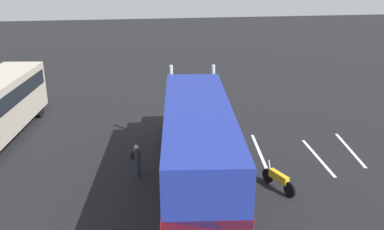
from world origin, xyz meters
name	(u,v)px	position (x,y,z in m)	size (l,w,h in m)	color
ground_plane	(184,129)	(0.00, 0.00, 0.00)	(120.00, 120.00, 0.00)	black
lane_stripe_near	(259,151)	(-3.73, -3.50, 0.01)	(4.40, 0.16, 0.01)	silver
lane_stripe_mid	(318,157)	(-4.98, -6.26, 0.01)	(4.40, 0.16, 0.01)	silver
lane_stripe_far	(350,149)	(-4.35, -8.40, 0.01)	(4.40, 0.16, 0.01)	silver
semi_truck	(196,135)	(-6.97, 0.49, 2.52)	(14.37, 4.34, 4.50)	silver
person_bystander	(137,160)	(-5.59, 3.04, 0.89)	(0.34, 0.46, 1.63)	#2D3347
motorcycle	(278,179)	(-7.72, -3.05, 0.48)	(2.01, 0.82, 1.12)	black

